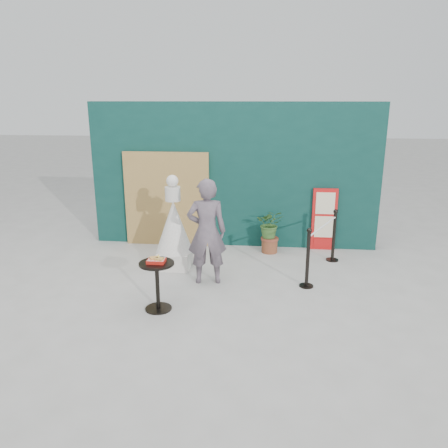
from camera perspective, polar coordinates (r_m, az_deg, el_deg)
ground at (r=6.69m, az=-1.09°, el=-11.14°), size 60.00×60.00×0.00m
back_wall at (r=9.22m, az=1.27°, el=6.36°), size 6.00×0.30×3.00m
bamboo_fence at (r=9.33m, az=-7.48°, el=3.21°), size 1.80×0.08×2.00m
woman at (r=7.32m, az=-2.27°, el=-1.01°), size 0.72×0.53×1.82m
menu_board at (r=9.25m, az=12.94°, el=0.59°), size 0.50×0.07×1.30m
statue at (r=8.09m, az=-6.55°, el=-0.87°), size 0.68×0.68×1.75m
cafe_table at (r=6.58m, az=-8.72°, el=-7.05°), size 0.52×0.52×0.75m
food_basket at (r=6.47m, az=-8.81°, el=-4.69°), size 0.26×0.19×0.11m
planter at (r=8.92m, az=6.03°, el=-0.49°), size 0.53×0.46×0.91m
stanchion_barrier at (r=8.04m, az=12.65°, el=-2.92°), size 0.84×1.54×1.03m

